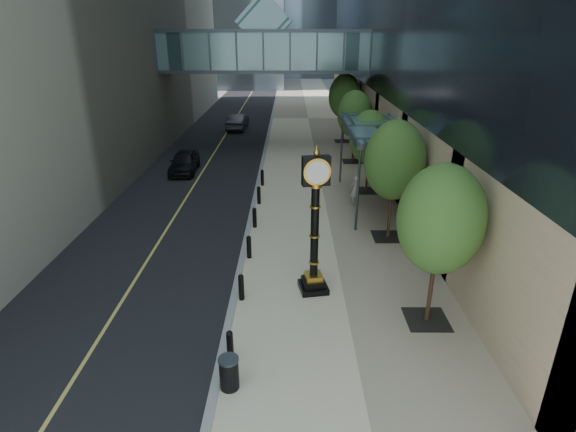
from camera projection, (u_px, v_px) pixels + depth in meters
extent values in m
plane|color=gray|center=(325.00, 387.00, 12.26)|extent=(320.00, 320.00, 0.00)
cube|color=black|center=(235.00, 119.00, 49.23)|extent=(8.00, 180.00, 0.02)
cube|color=beige|center=(308.00, 118.00, 49.18)|extent=(8.00, 180.00, 0.06)
cube|color=gray|center=(272.00, 118.00, 49.20)|extent=(0.25, 180.00, 0.07)
cube|color=slate|center=(265.00, 51.00, 35.25)|extent=(17.00, 4.00, 3.00)
cube|color=#383F44|center=(265.00, 70.00, 35.81)|extent=(17.00, 4.20, 0.25)
cube|color=#383F44|center=(264.00, 31.00, 34.70)|extent=(17.00, 4.20, 0.25)
cube|color=slate|center=(264.00, 22.00, 34.45)|extent=(4.24, 3.00, 4.24)
cube|color=#383F44|center=(375.00, 129.00, 23.56)|extent=(3.00, 8.00, 0.25)
cube|color=slate|center=(376.00, 126.00, 23.50)|extent=(2.80, 7.80, 0.06)
cylinder|color=#383F44|center=(358.00, 190.00, 20.96)|extent=(0.12, 0.12, 4.20)
cylinder|color=#383F44|center=(341.00, 151.00, 27.79)|extent=(0.12, 0.12, 4.20)
cylinder|color=black|center=(230.00, 347.00, 13.00)|extent=(0.20, 0.20, 0.90)
cylinder|color=black|center=(241.00, 288.00, 15.96)|extent=(0.20, 0.20, 0.90)
cylinder|color=black|center=(249.00, 248.00, 18.91)|extent=(0.20, 0.20, 0.90)
cylinder|color=black|center=(255.00, 219.00, 21.87)|extent=(0.20, 0.20, 0.90)
cylinder|color=black|center=(259.00, 196.00, 24.82)|extent=(0.20, 0.20, 0.90)
cylinder|color=black|center=(262.00, 178.00, 27.78)|extent=(0.20, 0.20, 0.90)
cube|color=black|center=(426.00, 319.00, 14.99)|extent=(1.40, 1.40, 0.02)
cylinder|color=#3F281A|center=(432.00, 283.00, 14.44)|extent=(0.14, 0.14, 2.86)
ellipsoid|color=#365D22|center=(441.00, 219.00, 13.59)|extent=(2.62, 2.62, 3.50)
cube|color=black|center=(388.00, 237.00, 20.99)|extent=(1.40, 1.40, 0.02)
cylinder|color=#3F281A|center=(390.00, 208.00, 20.44)|extent=(0.14, 0.14, 2.90)
ellipsoid|color=#365D22|center=(395.00, 160.00, 19.58)|extent=(2.65, 2.65, 3.54)
cube|color=black|center=(366.00, 191.00, 26.99)|extent=(1.40, 1.40, 0.02)
cylinder|color=#3F281A|center=(367.00, 170.00, 26.51)|extent=(0.14, 0.14, 2.56)
ellipsoid|color=#365D22|center=(370.00, 137.00, 25.75)|extent=(2.34, 2.34, 3.12)
cube|color=black|center=(352.00, 161.00, 32.99)|extent=(1.40, 1.40, 0.02)
cylinder|color=#3F281A|center=(353.00, 143.00, 32.48)|extent=(0.14, 0.14, 2.71)
ellipsoid|color=#365D22|center=(355.00, 114.00, 31.67)|extent=(2.49, 2.49, 3.31)
cube|color=black|center=(343.00, 141.00, 39.00)|extent=(1.40, 1.40, 0.02)
cylinder|color=#3F281A|center=(344.00, 124.00, 38.43)|extent=(0.14, 0.14, 3.00)
ellipsoid|color=#365D22|center=(345.00, 96.00, 37.54)|extent=(2.75, 2.75, 3.66)
cube|color=black|center=(313.00, 287.00, 16.69)|extent=(1.16, 1.16, 0.22)
cube|color=black|center=(313.00, 282.00, 16.60)|extent=(0.90, 0.90, 0.22)
cube|color=gold|center=(313.00, 277.00, 16.52)|extent=(0.71, 0.71, 0.22)
cylinder|color=black|center=(315.00, 231.00, 15.81)|extent=(0.29, 0.29, 3.44)
cube|color=black|center=(316.00, 171.00, 14.96)|extent=(0.99, 0.49, 1.00)
cylinder|color=white|center=(316.00, 169.00, 15.14)|extent=(0.77, 0.18, 0.78)
cylinder|color=white|center=(316.00, 172.00, 14.78)|extent=(0.77, 0.18, 0.78)
sphere|color=gold|center=(317.00, 153.00, 14.73)|extent=(0.22, 0.22, 0.22)
cylinder|color=black|center=(229.00, 374.00, 11.99)|extent=(0.52, 0.52, 0.90)
imported|color=#A7A299|center=(355.00, 190.00, 24.47)|extent=(0.74, 0.63, 1.72)
imported|color=black|center=(184.00, 162.00, 30.47)|extent=(1.84, 4.26, 1.43)
imported|color=black|center=(238.00, 121.00, 43.62)|extent=(1.84, 4.68, 1.52)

